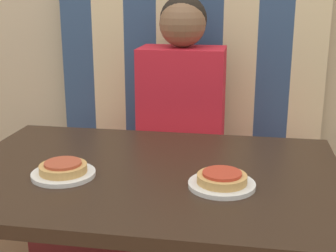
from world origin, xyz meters
The scene contains 8 objects.
booth_seat centered at (0.00, 0.68, 0.24)m, with size 1.20×0.56×0.48m.
booth_backrest centered at (0.00, 0.93, 0.88)m, with size 1.20×0.07×0.79m.
dining_table centered at (0.00, 0.00, 0.63)m, with size 1.08×0.74×0.72m.
person centered at (0.00, 0.69, 0.83)m, with size 0.35×0.23×0.71m.
plate_left centered at (-0.21, -0.09, 0.73)m, with size 0.17×0.17×0.01m.
plate_right centered at (0.21, -0.09, 0.73)m, with size 0.17×0.17×0.01m.
pizza_left centered at (-0.21, -0.09, 0.75)m, with size 0.13×0.13×0.03m.
pizza_right centered at (0.21, -0.09, 0.75)m, with size 0.13×0.13×0.03m.
Camera 1 is at (0.27, -1.20, 1.20)m, focal length 50.00 mm.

